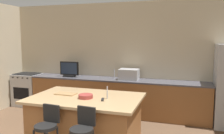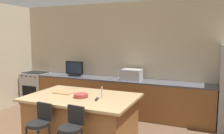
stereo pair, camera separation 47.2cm
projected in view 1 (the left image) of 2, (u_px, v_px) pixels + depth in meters
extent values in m
cube|color=beige|center=(122.00, 58.00, 6.21)|extent=(6.89, 0.12, 2.90)
cube|color=brown|center=(116.00, 97.00, 6.00)|extent=(4.62, 0.60, 0.89)
cube|color=#4C4C56|center=(116.00, 80.00, 5.94)|extent=(4.65, 0.62, 0.04)
cube|color=brown|center=(86.00, 120.00, 4.25)|extent=(1.83, 1.15, 0.78)
cube|color=tan|center=(86.00, 98.00, 4.20)|extent=(1.99, 1.31, 0.04)
cube|color=#B7BABF|center=(28.00, 90.00, 6.80)|extent=(0.73, 0.60, 0.93)
cube|color=black|center=(21.00, 93.00, 6.52)|extent=(0.51, 0.01, 0.33)
cube|color=black|center=(27.00, 74.00, 6.75)|extent=(0.66, 0.50, 0.02)
cylinder|color=black|center=(13.00, 77.00, 6.53)|extent=(0.04, 0.03, 0.04)
cylinder|color=black|center=(18.00, 78.00, 6.48)|extent=(0.04, 0.03, 0.04)
cylinder|color=black|center=(22.00, 78.00, 6.43)|extent=(0.04, 0.03, 0.04)
cylinder|color=black|center=(27.00, 78.00, 6.38)|extent=(0.04, 0.03, 0.04)
cube|color=#B7BABF|center=(129.00, 74.00, 5.82)|extent=(0.48, 0.36, 0.27)
cube|color=black|center=(70.00, 76.00, 6.28)|extent=(0.32, 0.16, 0.05)
cube|color=black|center=(69.00, 68.00, 6.25)|extent=(0.53, 0.05, 0.36)
cube|color=#1E2D47|center=(69.00, 68.00, 6.22)|extent=(0.47, 0.01, 0.31)
cylinder|color=#B2B2B7|center=(114.00, 74.00, 6.04)|extent=(0.02, 0.02, 0.24)
cylinder|color=#B2B2B7|center=(107.00, 93.00, 4.06)|extent=(0.02, 0.02, 0.22)
cylinder|color=black|center=(46.00, 127.00, 3.50)|extent=(0.34, 0.34, 0.05)
cube|color=black|center=(51.00, 113.00, 3.62)|extent=(0.29, 0.06, 0.28)
cylinder|color=black|center=(81.00, 130.00, 3.28)|extent=(0.34, 0.34, 0.05)
cube|color=black|center=(86.00, 116.00, 3.40)|extent=(0.29, 0.06, 0.28)
cylinder|color=#993833|center=(86.00, 96.00, 4.10)|extent=(0.25, 0.25, 0.07)
cube|color=black|center=(103.00, 100.00, 3.98)|extent=(0.09, 0.18, 0.02)
cube|color=#A87F51|center=(66.00, 94.00, 4.39)|extent=(0.40, 0.23, 0.02)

